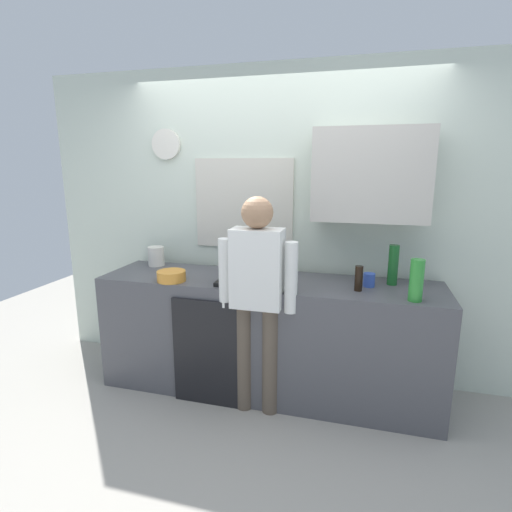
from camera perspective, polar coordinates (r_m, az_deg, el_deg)
The scene contains 15 objects.
ground_plane at distance 3.24m, azimuth 0.16°, elevation -20.93°, with size 8.00×8.00×0.00m, color #9E998E.
kitchen_counter at distance 3.27m, azimuth 1.56°, elevation -11.29°, with size 2.65×0.64×0.93m, color #4C4C51.
dishwasher_panel at distance 3.11m, azimuth -6.84°, elevation -13.66°, with size 0.56×0.02×0.84m, color black.
back_wall_assembly at distance 3.39m, azimuth 4.81°, elevation 5.34°, with size 4.25×0.42×2.60m.
coffee_maker at distance 3.00m, azimuth -3.51°, elevation -1.20°, with size 0.20×0.20×0.33m.
bottle_green_wine at distance 3.13m, azimuth 18.97°, elevation -1.22°, with size 0.07×0.07×0.30m, color #195923.
bottle_olive_oil at distance 3.33m, azimuth -0.02°, elevation -0.13°, with size 0.06×0.06×0.25m, color olive.
bottle_dark_sauce at distance 2.92m, azimuth 14.43°, elevation -3.12°, with size 0.06×0.06×0.18m, color black.
bottle_clear_soda at distance 2.81m, azimuth 21.90°, elevation -3.24°, with size 0.09×0.09×0.28m, color #2D8C33.
cup_terracotta_mug at distance 2.97m, azimuth 2.54°, elevation -3.32°, with size 0.08×0.08×0.09m, color #B26647.
cup_blue_mug at distance 3.05m, azimuth 15.82°, elevation -3.30°, with size 0.08×0.08×0.10m, color #3351B2.
mixing_bowl at distance 3.15m, azimuth -11.97°, elevation -2.79°, with size 0.22×0.22×0.08m, color orange.
dish_soap at distance 3.03m, azimuth -0.29°, elevation -2.34°, with size 0.06×0.06×0.18m.
storage_canister at distance 3.65m, azimuth -14.05°, elevation -0.03°, with size 0.14×0.14×0.17m, color silver.
person_at_sink at distance 2.83m, azimuth 0.17°, elevation -4.75°, with size 0.57×0.22×1.60m.
Camera 1 is at (0.70, -2.61, 1.80)m, focal length 28.06 mm.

